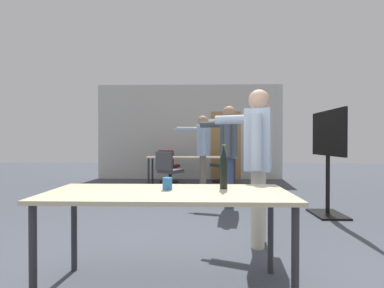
# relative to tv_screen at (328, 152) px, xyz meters

# --- Properties ---
(back_wall) EXTENTS (5.63, 0.12, 2.87)m
(back_wall) POSITION_rel_tv_screen_xyz_m (-2.24, 3.85, 0.44)
(back_wall) COLOR beige
(back_wall) RESTS_ON ground_plane
(conference_table_near) EXTENTS (1.85, 0.69, 0.76)m
(conference_table_near) POSITION_rel_tv_screen_xyz_m (-2.24, -2.05, -0.30)
(conference_table_near) COLOR #C6B793
(conference_table_near) RESTS_ON ground_plane
(conference_table_far) EXTENTS (2.24, 0.66, 0.76)m
(conference_table_far) POSITION_rel_tv_screen_xyz_m (-2.17, 2.55, -0.29)
(conference_table_far) COLOR #C6B793
(conference_table_far) RESTS_ON ground_plane
(tv_screen) EXTENTS (0.44, 0.97, 1.62)m
(tv_screen) POSITION_rel_tv_screen_xyz_m (0.00, 0.00, 0.00)
(tv_screen) COLOR black
(tv_screen) RESTS_ON ground_plane
(person_center_tall) EXTENTS (0.82, 0.58, 1.71)m
(person_center_tall) POSITION_rel_tv_screen_xyz_m (-1.92, 1.67, 0.06)
(person_center_tall) COLOR slate
(person_center_tall) RESTS_ON ground_plane
(person_right_polo) EXTENTS (0.77, 0.79, 1.77)m
(person_right_polo) POSITION_rel_tv_screen_xyz_m (-1.47, 0.54, 0.08)
(person_right_polo) COLOR #3D4C75
(person_right_polo) RESTS_ON ground_plane
(person_left_plaid) EXTENTS (0.73, 0.84, 1.71)m
(person_left_plaid) POSITION_rel_tv_screen_xyz_m (-1.35, -1.14, 0.04)
(person_left_plaid) COLOR beige
(person_left_plaid) RESTS_ON ground_plane
(office_chair_side_rolled) EXTENTS (0.66, 0.68, 0.93)m
(office_chair_side_rolled) POSITION_rel_tv_screen_xyz_m (-1.32, 3.21, -0.55)
(office_chair_side_rolled) COLOR black
(office_chair_side_rolled) RESTS_ON ground_plane
(office_chair_mid_tucked) EXTENTS (0.58, 0.63, 0.90)m
(office_chair_mid_tucked) POSITION_rel_tv_screen_xyz_m (-2.83, 3.12, -0.57)
(office_chair_mid_tucked) COLOR black
(office_chair_mid_tucked) RESTS_ON ground_plane
(office_chair_far_right) EXTENTS (0.64, 0.67, 0.91)m
(office_chair_far_right) POSITION_rel_tv_screen_xyz_m (-2.69, 1.91, -0.56)
(office_chair_far_right) COLOR black
(office_chair_far_right) RESTS_ON ground_plane
(beer_bottle) EXTENTS (0.06, 0.06, 0.36)m
(beer_bottle) POSITION_rel_tv_screen_xyz_m (-1.80, -1.92, -0.05)
(beer_bottle) COLOR black
(beer_bottle) RESTS_ON conference_table_near
(drink_cup) EXTENTS (0.08, 0.08, 0.10)m
(drink_cup) POSITION_rel_tv_screen_xyz_m (-2.25, -1.98, -0.18)
(drink_cup) COLOR #2866A3
(drink_cup) RESTS_ON conference_table_near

